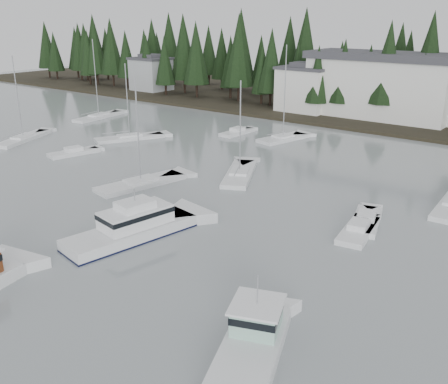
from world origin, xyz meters
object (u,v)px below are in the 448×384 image
Objects in this scene: sailboat_4 at (240,175)px; runabout_1 at (358,232)px; sailboat_3 at (141,185)px; runabout_4 at (366,222)px; harbor_inn at (393,87)px; cabin_cruiser_center at (133,229)px; sailboat_1 at (24,140)px; sailboat_9 at (130,139)px; house_far_west at (151,73)px; sailboat_6 at (283,139)px; runabout_3 at (237,133)px; house_west at (305,88)px; sailboat_0 at (99,118)px; lobster_boat_teal at (251,347)px; runabout_0 at (74,154)px.

sailboat_4 is 18.47m from runabout_1.
sailboat_3 reaches higher than runabout_4.
harbor_inn reaches higher than sailboat_4.
sailboat_1 reaches higher than cabin_cruiser_center.
house_far_west is at bearing 67.54° from sailboat_9.
sailboat_6 reaches higher than runabout_3.
house_far_west is at bearing 26.31° from sailboat_4.
house_far_west is (-42.00, 2.00, -0.25)m from house_west.
sailboat_1 is 1.87× the size of runabout_1.
sailboat_3 reaches higher than harbor_inn.
house_west is 0.68× the size of sailboat_0.
sailboat_6 is at bearing -81.34° from runabout_3.
lobster_boat_teal is at bearing -140.76° from runabout_3.
runabout_0 is 39.83m from runabout_1.
sailboat_1 is at bearing 137.39° from runabout_3.
sailboat_1 is at bearing 80.38° from cabin_cruiser_center.
runabout_3 is (-29.93, 23.75, 0.00)m from runabout_1.
house_west is 1.13× the size of house_far_west.
sailboat_9 is at bearing 142.64° from runabout_3.
runabout_0 is at bearing -114.64° from sailboat_1.
house_west is 1.42× the size of runabout_1.
runabout_1 is (22.30, -24.60, 0.05)m from sailboat_6.
house_far_west is 0.61× the size of sailboat_6.
sailboat_6 is 2.03× the size of runabout_4.
harbor_inn reaches higher than runabout_1.
sailboat_0 is at bearing 56.98° from runabout_0.
sailboat_0 is 2.04× the size of runabout_0.
harbor_inn is (15.04, 3.34, 1.12)m from house_west.
sailboat_1 is 15.47m from sailboat_9.
runabout_4 is (52.00, 1.07, 0.07)m from sailboat_1.
sailboat_0 is at bearing -8.17° from sailboat_1.
cabin_cruiser_center is 1.69× the size of runabout_0.
sailboat_9 is at bearing 51.84° from sailboat_4.
house_west is 1.39× the size of runabout_0.
sailboat_3 is at bearing 53.62° from cabin_cruiser_center.
house_west is 0.83× the size of sailboat_9.
harbor_inn is 51.09m from runabout_1.
sailboat_3 is 1.06× the size of sailboat_9.
sailboat_4 is 23.59m from sailboat_9.
runabout_1 is at bearing -79.45° from sailboat_9.
runabout_0 is at bearing -144.73° from sailboat_0.
sailboat_9 reaches higher than cabin_cruiser_center.
sailboat_6 is at bearing 8.54° from sailboat_3.
sailboat_1 is at bearing 93.87° from sailboat_3.
runabout_3 is at bearing 15.76° from lobster_boat_teal.
house_far_west is at bearing 48.02° from runabout_1.
house_west is 40.76m from sailboat_4.
runabout_4 is at bearing -123.55° from runabout_3.
harbor_inn reaches higher than house_far_west.
house_far_west is 0.75× the size of sailboat_4.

